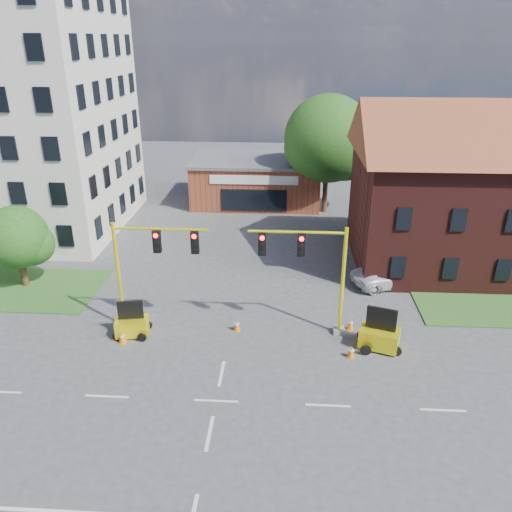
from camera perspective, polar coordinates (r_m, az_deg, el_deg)
name	(u,v)px	position (r m, az deg, el deg)	size (l,w,h in m)	color
ground	(216,401)	(23.36, -4.58, -16.18)	(120.00, 120.00, 0.00)	#3D3D40
lane_markings	(206,452)	(21.17, -5.75, -21.35)	(60.00, 36.00, 0.01)	silver
brick_shop	(256,180)	(49.46, 0.06, 8.72)	(12.40, 8.40, 4.30)	brown
townhouse_row	(510,183)	(38.03, 27.06, 7.40)	(21.00, 11.00, 11.50)	#451814
tree_large	(332,142)	(45.76, 8.70, 12.77)	(8.14, 7.75, 10.63)	#352413
tree_nw_front	(20,239)	(34.86, -25.34, 1.76)	(4.21, 4.01, 5.42)	#352413
signal_mast_west	(148,264)	(27.13, -12.28, -0.85)	(5.30, 0.60, 6.20)	gray
signal_mast_east	(312,268)	(26.19, 6.41, -1.35)	(5.30, 0.60, 6.20)	gray
trailer_west	(132,325)	(28.19, -13.97, -7.63)	(1.92, 1.45, 1.98)	#FFF015
trailer_east	(379,336)	(27.05, 13.93, -8.86)	(2.30, 1.89, 2.25)	#FFF015
cone_a	(122,338)	(27.75, -15.07, -8.99)	(0.40, 0.40, 0.70)	orange
cone_b	(237,325)	(27.88, -2.21, -7.92)	(0.40, 0.40, 0.70)	orange
cone_c	(351,352)	(26.19, 10.82, -10.68)	(0.40, 0.40, 0.70)	orange
cone_d	(350,324)	(28.46, 10.72, -7.65)	(0.40, 0.40, 0.70)	orange
pickup_white	(390,275)	(33.83, 15.05, -2.09)	(2.30, 4.98, 1.38)	silver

